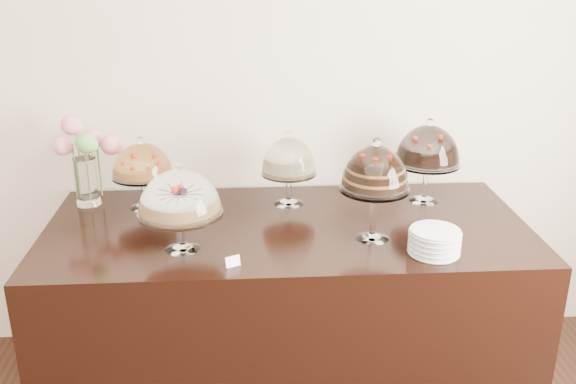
{
  "coord_description": "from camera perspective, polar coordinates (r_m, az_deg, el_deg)",
  "views": [
    {
      "loc": [
        0.12,
        -0.23,
        2.09
      ],
      "look_at": [
        0.29,
        2.4,
        1.08
      ],
      "focal_mm": 40.0,
      "sensor_mm": 36.0,
      "label": 1
    }
  ],
  "objects": [
    {
      "name": "flower_vase",
      "position": [
        3.24,
        -17.46,
        3.08
      ],
      "size": [
        0.3,
        0.28,
        0.44
      ],
      "color": "white",
      "rests_on": "display_counter"
    },
    {
      "name": "cake_stand_sugar_sponge",
      "position": [
        2.66,
        -9.62,
        -0.4
      ],
      "size": [
        0.35,
        0.35,
        0.38
      ],
      "color": "white",
      "rests_on": "display_counter"
    },
    {
      "name": "cake_stand_fruit_tart",
      "position": [
        3.14,
        -12.86,
        2.51
      ],
      "size": [
        0.3,
        0.3,
        0.36
      ],
      "color": "white",
      "rests_on": "display_counter"
    },
    {
      "name": "plate_stack",
      "position": [
        2.72,
        12.89,
        -4.32
      ],
      "size": [
        0.21,
        0.21,
        0.1
      ],
      "color": "silver",
      "rests_on": "display_counter"
    },
    {
      "name": "cake_stand_dark_choco",
      "position": [
        3.2,
        12.34,
        3.8
      ],
      "size": [
        0.32,
        0.32,
        0.42
      ],
      "color": "white",
      "rests_on": "display_counter"
    },
    {
      "name": "cake_stand_choco_layer",
      "position": [
        2.72,
        7.76,
        1.8
      ],
      "size": [
        0.3,
        0.3,
        0.46
      ],
      "color": "white",
      "rests_on": "display_counter"
    },
    {
      "name": "cake_stand_cheesecake",
      "position": [
        3.1,
        0.06,
        2.92
      ],
      "size": [
        0.27,
        0.27,
        0.37
      ],
      "color": "white",
      "rests_on": "display_counter"
    },
    {
      "name": "display_counter",
      "position": [
        3.15,
        -0.06,
        -10.45
      ],
      "size": [
        2.2,
        1.0,
        0.9
      ],
      "primitive_type": "cube",
      "color": "black",
      "rests_on": "ground"
    },
    {
      "name": "price_card_left",
      "position": [
        2.57,
        -4.93,
        -6.17
      ],
      "size": [
        0.06,
        0.04,
        0.04
      ],
      "primitive_type": "cube",
      "rotation": [
        -0.21,
        0.0,
        0.43
      ],
      "color": "white",
      "rests_on": "display_counter"
    },
    {
      "name": "wall_back",
      "position": [
        3.29,
        -5.91,
        10.51
      ],
      "size": [
        5.0,
        0.04,
        3.0
      ],
      "primitive_type": "cube",
      "color": "beige",
      "rests_on": "ground"
    }
  ]
}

